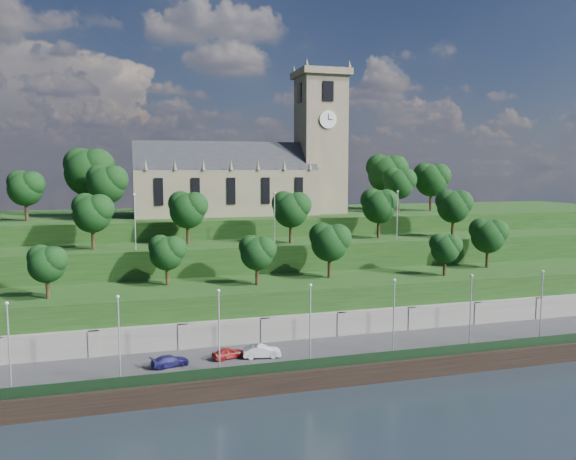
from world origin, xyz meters
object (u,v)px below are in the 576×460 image
object	(u,v)px
church	(251,173)
car_right	(170,361)
car_left	(228,353)
car_middle	(262,351)

from	to	relation	value
church	car_right	xyz separation A→B (m)	(-17.68, -40.29, -19.92)
car_left	car_right	distance (m)	6.56
church	car_right	size ratio (longest dim) A/B	9.31
church	car_middle	size ratio (longest dim) A/B	9.00
car_right	car_left	bearing A→B (deg)	-96.57
car_middle	car_right	world-z (taller)	car_middle
car_left	car_middle	distance (m)	3.77
church	car_left	size ratio (longest dim) A/B	10.44
car_right	car_middle	bearing A→B (deg)	-103.12
car_left	church	bearing A→B (deg)	-31.52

